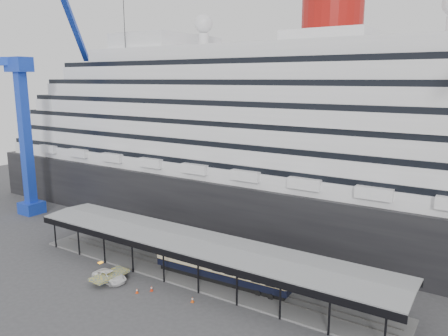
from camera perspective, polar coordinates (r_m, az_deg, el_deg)
The scene contains 9 objects.
ground at distance 59.57m, azimuth -6.22°, elevation -15.56°, with size 200.00×200.00×0.00m, color #3B3B3E.
cruise_ship at distance 80.81m, azimuth 7.97°, elevation 5.24°, with size 130.00×30.00×43.90m.
platform_canopy at distance 62.13m, azimuth -3.31°, elevation -11.91°, with size 56.00×9.18×5.30m.
crane_blue at distance 94.51m, azimuth -24.12°, elevation 6.23°, with size 22.63×19.19×47.60m.
port_truck at distance 63.14m, azimuth -14.72°, elevation -13.53°, with size 2.37×5.15×1.43m, color white.
pullman_carriage at distance 60.16m, azimuth -0.35°, elevation -12.66°, with size 20.01×3.45×19.56m.
traffic_cone_left at distance 59.40m, azimuth -11.31°, elevation -15.44°, with size 0.36×0.36×0.69m.
traffic_cone_mid at distance 59.57m, azimuth -9.45°, elevation -15.25°, with size 0.49×0.49×0.75m.
traffic_cone_right at distance 56.39m, azimuth -4.15°, elevation -16.75°, with size 0.46×0.46×0.75m.
Camera 1 is at (33.78, -40.92, 27.08)m, focal length 35.00 mm.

